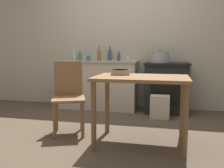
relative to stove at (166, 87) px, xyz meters
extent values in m
plane|color=brown|center=(-0.77, -1.28, -0.42)|extent=(14.00, 14.00, 0.00)
cube|color=beige|center=(-0.77, 0.30, 0.85)|extent=(8.00, 0.07, 2.55)
cube|color=beige|center=(-1.20, 0.02, -0.01)|extent=(1.38, 0.50, 0.84)
cube|color=#A9A08F|center=(-1.20, 0.02, 0.43)|extent=(1.41, 0.53, 0.03)
cube|color=black|center=(0.00, 0.00, -0.02)|extent=(0.70, 0.53, 0.81)
cube|color=black|center=(0.00, 0.00, 0.40)|extent=(0.74, 0.57, 0.04)
cube|color=black|center=(0.00, -0.27, -0.07)|extent=(0.49, 0.01, 0.34)
cube|color=olive|center=(-0.26, -1.57, 0.33)|extent=(1.02, 0.67, 0.03)
cylinder|color=brown|center=(-0.72, -1.86, -0.06)|extent=(0.06, 0.06, 0.73)
cylinder|color=brown|center=(0.20, -1.86, -0.06)|extent=(0.06, 0.06, 0.73)
cylinder|color=brown|center=(-0.72, -1.28, -0.06)|extent=(0.06, 0.06, 0.73)
cylinder|color=brown|center=(0.20, -1.28, -0.06)|extent=(0.06, 0.06, 0.73)
cube|color=olive|center=(-1.17, -1.44, 0.03)|extent=(0.52, 0.52, 0.03)
cube|color=olive|center=(-1.24, -1.27, 0.26)|extent=(0.35, 0.16, 0.45)
cylinder|color=olive|center=(-1.26, -1.66, -0.21)|extent=(0.04, 0.04, 0.44)
cylinder|color=olive|center=(-0.96, -1.53, -0.21)|extent=(0.04, 0.04, 0.44)
cylinder|color=olive|center=(-1.39, -1.35, -0.21)|extent=(0.04, 0.04, 0.44)
cylinder|color=olive|center=(-1.08, -1.23, -0.21)|extent=(0.04, 0.04, 0.44)
cube|color=beige|center=(-0.09, -0.43, -0.25)|extent=(0.29, 0.21, 0.36)
cylinder|color=#A8A8AD|center=(-0.12, -0.05, 0.51)|extent=(0.30, 0.30, 0.17)
cylinder|color=#A8A8AD|center=(-0.12, -0.05, 0.60)|extent=(0.32, 0.32, 0.02)
sphere|color=black|center=(-0.12, -0.05, 0.62)|extent=(0.02, 0.02, 0.02)
cylinder|color=tan|center=(-0.52, -1.45, 0.37)|extent=(0.21, 0.21, 0.06)
cylinder|color=tan|center=(-0.52, -1.45, 0.40)|extent=(0.23, 0.23, 0.01)
cylinder|color=#517F5B|center=(-1.56, 0.05, 0.50)|extent=(0.08, 0.08, 0.12)
cylinder|color=#517F5B|center=(-1.56, 0.05, 0.59)|extent=(0.03, 0.03, 0.05)
cylinder|color=#3D5675|center=(-1.03, 0.17, 0.53)|extent=(0.07, 0.07, 0.18)
cylinder|color=#3D5675|center=(-1.03, 0.17, 0.66)|extent=(0.03, 0.03, 0.07)
cylinder|color=olive|center=(-1.20, 0.05, 0.53)|extent=(0.08, 0.08, 0.18)
cylinder|color=olive|center=(-1.20, 0.05, 0.66)|extent=(0.03, 0.03, 0.07)
cylinder|color=#3D5675|center=(-0.84, 0.08, 0.50)|extent=(0.06, 0.06, 0.13)
cylinder|color=#3D5675|center=(-0.84, 0.08, 0.59)|extent=(0.02, 0.02, 0.05)
cylinder|color=silver|center=(-1.74, 0.21, 0.52)|extent=(0.07, 0.07, 0.15)
cylinder|color=silver|center=(-1.74, 0.21, 0.62)|extent=(0.03, 0.03, 0.06)
cylinder|color=#4C6B99|center=(-1.38, -0.01, 0.49)|extent=(0.07, 0.07, 0.09)
cylinder|color=beige|center=(-0.66, -0.02, 0.48)|extent=(0.08, 0.08, 0.08)
camera|label=1|loc=(0.04, -4.29, 0.63)|focal=40.00mm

